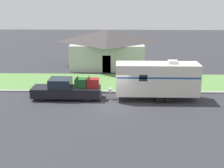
% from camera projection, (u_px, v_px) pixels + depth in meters
% --- Properties ---
extents(ground_plane, '(120.00, 120.00, 0.00)m').
position_uv_depth(ground_plane, '(114.00, 106.00, 26.33)').
color(ground_plane, '#2D2D33').
extents(curb_strip, '(80.00, 0.30, 0.14)m').
position_uv_depth(curb_strip, '(115.00, 92.00, 29.91)').
color(curb_strip, '#999993').
rests_on(curb_strip, ground_plane).
extents(lawn_strip, '(80.00, 7.00, 0.03)m').
position_uv_depth(lawn_strip, '(116.00, 82.00, 33.44)').
color(lawn_strip, '#568442').
rests_on(lawn_strip, ground_plane).
extents(house_across_street, '(9.77, 8.11, 4.78)m').
position_uv_depth(house_across_street, '(108.00, 47.00, 40.44)').
color(house_across_street, '#B2B2A8').
rests_on(house_across_street, ground_plane).
extents(pickup_truck, '(6.21, 1.98, 2.00)m').
position_uv_depth(pickup_truck, '(67.00, 89.00, 27.91)').
color(pickup_truck, black).
rests_on(pickup_truck, ground_plane).
extents(travel_trailer, '(8.40, 2.21, 3.57)m').
position_uv_depth(travel_trailer, '(157.00, 79.00, 27.41)').
color(travel_trailer, black).
rests_on(travel_trailer, ground_plane).
extents(mailbox, '(0.48, 0.20, 1.24)m').
position_uv_depth(mailbox, '(159.00, 81.00, 30.36)').
color(mailbox, brown).
rests_on(mailbox, ground_plane).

